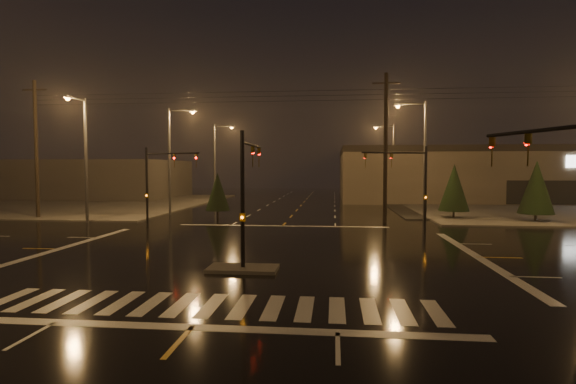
% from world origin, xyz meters
% --- Properties ---
extents(ground, '(140.00, 140.00, 0.00)m').
position_xyz_m(ground, '(0.00, 0.00, 0.00)').
color(ground, black).
rests_on(ground, ground).
extents(sidewalk_ne, '(36.00, 36.00, 0.12)m').
position_xyz_m(sidewalk_ne, '(30.00, 30.00, 0.06)').
color(sidewalk_ne, '#4A4742').
rests_on(sidewalk_ne, ground).
extents(sidewalk_nw, '(36.00, 36.00, 0.12)m').
position_xyz_m(sidewalk_nw, '(-30.00, 30.00, 0.06)').
color(sidewalk_nw, '#4A4742').
rests_on(sidewalk_nw, ground).
extents(median_island, '(3.00, 1.60, 0.15)m').
position_xyz_m(median_island, '(0.00, -4.00, 0.07)').
color(median_island, '#4A4742').
rests_on(median_island, ground).
extents(crosswalk, '(15.00, 2.60, 0.01)m').
position_xyz_m(crosswalk, '(0.00, -9.00, 0.01)').
color(crosswalk, beige).
rests_on(crosswalk, ground).
extents(stop_bar_near, '(16.00, 0.50, 0.01)m').
position_xyz_m(stop_bar_near, '(0.00, -11.00, 0.01)').
color(stop_bar_near, beige).
rests_on(stop_bar_near, ground).
extents(stop_bar_far, '(16.00, 0.50, 0.01)m').
position_xyz_m(stop_bar_far, '(0.00, 11.00, 0.01)').
color(stop_bar_far, beige).
rests_on(stop_bar_far, ground).
extents(retail_building, '(60.20, 28.30, 7.20)m').
position_xyz_m(retail_building, '(35.00, 45.99, 3.84)').
color(retail_building, brown).
rests_on(retail_building, ground).
extents(commercial_block, '(30.00, 18.00, 5.60)m').
position_xyz_m(commercial_block, '(-35.00, 42.00, 2.80)').
color(commercial_block, '#423D3A').
rests_on(commercial_block, ground).
extents(signal_mast_median, '(0.25, 4.59, 6.00)m').
position_xyz_m(signal_mast_median, '(0.00, -3.07, 3.75)').
color(signal_mast_median, black).
rests_on(signal_mast_median, ground).
extents(signal_mast_ne, '(4.84, 1.86, 6.00)m').
position_xyz_m(signal_mast_ne, '(9.50, 10.14, 3.79)').
color(signal_mast_ne, black).
rests_on(signal_mast_ne, ground).
extents(signal_mast_nw, '(4.84, 1.86, 6.00)m').
position_xyz_m(signal_mast_nw, '(-9.50, 10.14, 3.79)').
color(signal_mast_nw, black).
rests_on(signal_mast_nw, ground).
extents(signal_mast_se, '(1.55, 3.87, 6.00)m').
position_xyz_m(signal_mast_se, '(10.23, -9.75, 3.71)').
color(signal_mast_se, black).
rests_on(signal_mast_se, ground).
extents(streetlight_1, '(2.77, 0.32, 10.00)m').
position_xyz_m(streetlight_1, '(-11.18, 18.00, 5.80)').
color(streetlight_1, '#38383A').
rests_on(streetlight_1, ground).
extents(streetlight_2, '(2.77, 0.32, 10.00)m').
position_xyz_m(streetlight_2, '(-11.18, 34.00, 5.80)').
color(streetlight_2, '#38383A').
rests_on(streetlight_2, ground).
extents(streetlight_3, '(2.77, 0.32, 10.00)m').
position_xyz_m(streetlight_3, '(11.18, 16.00, 5.80)').
color(streetlight_3, '#38383A').
rests_on(streetlight_3, ground).
extents(streetlight_4, '(2.77, 0.32, 10.00)m').
position_xyz_m(streetlight_4, '(11.18, 36.00, 5.80)').
color(streetlight_4, '#38383A').
rests_on(streetlight_4, ground).
extents(streetlight_5, '(0.32, 2.77, 10.00)m').
position_xyz_m(streetlight_5, '(-16.00, 11.18, 5.80)').
color(streetlight_5, '#38383A').
rests_on(streetlight_5, ground).
extents(utility_pole_0, '(2.20, 0.32, 12.00)m').
position_xyz_m(utility_pole_0, '(-22.00, 14.00, 6.13)').
color(utility_pole_0, black).
rests_on(utility_pole_0, ground).
extents(utility_pole_1, '(2.20, 0.32, 12.00)m').
position_xyz_m(utility_pole_1, '(8.00, 14.00, 6.13)').
color(utility_pole_1, black).
rests_on(utility_pole_1, ground).
extents(conifer_0, '(2.61, 2.61, 4.77)m').
position_xyz_m(conifer_0, '(14.30, 17.45, 2.73)').
color(conifer_0, black).
rests_on(conifer_0, ground).
extents(conifer_1, '(2.78, 2.78, 5.04)m').
position_xyz_m(conifer_1, '(20.29, 15.53, 2.87)').
color(conifer_1, black).
rests_on(conifer_1, ground).
extents(conifer_3, '(2.13, 2.13, 4.02)m').
position_xyz_m(conifer_3, '(-6.28, 15.66, 2.36)').
color(conifer_3, black).
rests_on(conifer_3, ground).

